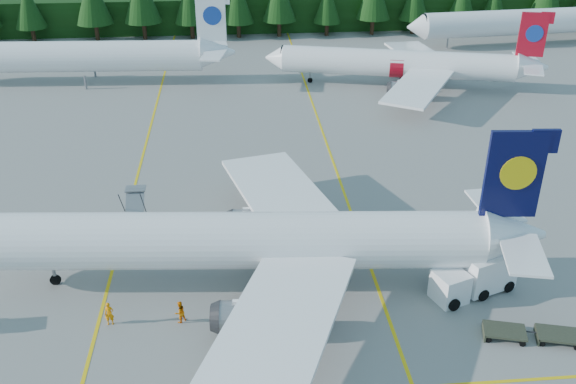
{
  "coord_description": "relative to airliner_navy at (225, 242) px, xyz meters",
  "views": [
    {
      "loc": [
        -4.08,
        -33.86,
        28.62
      ],
      "look_at": [
        0.12,
        13.23,
        3.5
      ],
      "focal_mm": 40.0,
      "sensor_mm": 36.0,
      "label": 1
    }
  ],
  "objects": [
    {
      "name": "ground",
      "position": [
        5.11,
        -5.67,
        -3.69
      ],
      "size": [
        320.0,
        320.0,
        0.0
      ],
      "primitive_type": "plane",
      "color": "gray",
      "rests_on": "ground"
    },
    {
      "name": "taxi_stripe_a",
      "position": [
        -8.89,
        14.33,
        -3.68
      ],
      "size": [
        0.25,
        120.0,
        0.01
      ],
      "primitive_type": "cube",
      "color": "yellow",
      "rests_on": "ground"
    },
    {
      "name": "taxi_stripe_b",
      "position": [
        11.11,
        14.33,
        -3.68
      ],
      "size": [
        0.25,
        120.0,
        0.01
      ],
      "primitive_type": "cube",
      "color": "yellow",
      "rests_on": "ground"
    },
    {
      "name": "treeline_hedge",
      "position": [
        5.11,
        76.33,
        -0.69
      ],
      "size": [
        220.0,
        4.0,
        6.0
      ],
      "primitive_type": "cube",
      "color": "black",
      "rests_on": "ground"
    },
    {
      "name": "airliner_navy",
      "position": [
        0.0,
        0.0,
        0.0
      ],
      "size": [
        42.16,
        34.58,
        12.26
      ],
      "rotation": [
        0.0,
        0.0,
        -0.08
      ],
      "color": "white",
      "rests_on": "ground"
    },
    {
      "name": "airliner_red",
      "position": [
        22.69,
        43.86,
        -0.47
      ],
      "size": [
        36.14,
        29.37,
        10.7
      ],
      "rotation": [
        0.0,
        0.0,
        -0.25
      ],
      "color": "white",
      "rests_on": "ground"
    },
    {
      "name": "airliner_far_left",
      "position": [
        -22.08,
        49.32,
        0.15
      ],
      "size": [
        42.11,
        6.21,
        12.24
      ],
      "rotation": [
        0.0,
        0.0,
        -0.05
      ],
      "color": "white",
      "rests_on": "ground"
    },
    {
      "name": "airliner_far_right",
      "position": [
        48.67,
        63.31,
        0.14
      ],
      "size": [
        41.92,
        7.51,
        12.19
      ],
      "rotation": [
        0.0,
        0.0,
        0.09
      ],
      "color": "white",
      "rests_on": "ground"
    },
    {
      "name": "airstairs",
      "position": [
        -7.56,
        5.97,
        -2.91
      ],
      "size": [
        3.96,
        5.38,
        3.56
      ],
      "rotation": [
        0.0,
        0.0,
        0.0
      ],
      "color": "white",
      "rests_on": "ground"
    },
    {
      "name": "service_truck",
      "position": [
        17.85,
        -2.67,
        -2.18
      ],
      "size": [
        6.68,
        4.34,
        3.03
      ],
      "rotation": [
        0.0,
        0.0,
        0.36
      ],
      "color": "white",
      "rests_on": "ground"
    },
    {
      "name": "crew_a",
      "position": [
        -8.01,
        -4.02,
        -2.82
      ],
      "size": [
        0.67,
        0.48,
        1.74
      ],
      "primitive_type": "imported",
      "rotation": [
        0.0,
        0.0,
        0.1
      ],
      "color": "orange",
      "rests_on": "ground"
    },
    {
      "name": "crew_b",
      "position": [
        -3.25,
        -4.18,
        -2.86
      ],
      "size": [
        1.01,
        0.98,
        1.65
      ],
      "primitive_type": "imported",
      "rotation": [
        0.0,
        0.0,
        3.81
      ],
      "color": "orange",
      "rests_on": "ground"
    },
    {
      "name": "crew_c",
      "position": [
        3.93,
        -1.52,
        -2.81
      ],
      "size": [
        0.74,
        0.86,
        1.75
      ],
      "primitive_type": "imported",
      "rotation": [
        0.0,
        0.0,
        1.15
      ],
      "color": "#FA3A05",
      "rests_on": "ground"
    }
  ]
}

